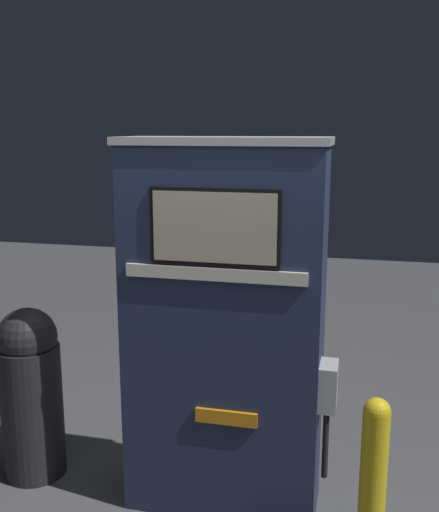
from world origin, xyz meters
The scene contains 3 objects.
gas_pump centered at (0.00, 0.20, 1.02)m, with size 1.14×0.44×2.04m.
safety_bollard centered at (0.80, -0.22, 0.48)m, with size 0.12×0.12×0.91m.
trash_bin centered at (-1.19, 0.21, 0.54)m, with size 0.37×0.37×1.05m.
Camera 1 is at (0.70, -2.76, 2.08)m, focal length 42.00 mm.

